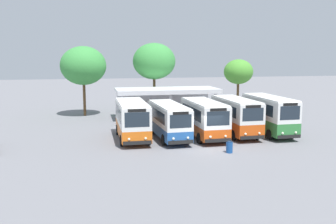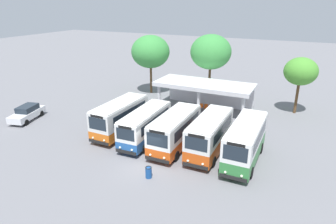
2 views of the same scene
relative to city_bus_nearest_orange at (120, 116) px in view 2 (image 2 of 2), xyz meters
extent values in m
plane|color=slate|center=(5.44, -4.42, -1.80)|extent=(180.00, 180.00, 0.00)
cylinder|color=black|center=(1.10, -2.17, -1.35)|extent=(0.22, 0.90, 0.90)
cylinder|color=black|center=(-1.11, -2.17, -1.35)|extent=(0.22, 0.90, 0.90)
cylinder|color=black|center=(1.11, 2.20, -1.35)|extent=(0.22, 0.90, 0.90)
cylinder|color=black|center=(-1.10, 2.20, -1.35)|extent=(0.22, 0.90, 0.90)
cube|color=orange|center=(0.00, 0.01, -0.92)|extent=(2.32, 7.05, 0.99)
cube|color=silver|center=(0.00, 0.01, 0.46)|extent=(2.32, 7.05, 1.76)
cube|color=silver|center=(0.00, 0.01, 1.40)|extent=(2.25, 6.84, 0.12)
cube|color=black|center=(0.00, -3.54, -1.28)|extent=(2.19, 0.10, 0.28)
cube|color=#1E2833|center=(0.00, -3.50, 0.51)|extent=(1.89, 0.05, 1.14)
cube|color=black|center=(0.00, -3.50, 1.22)|extent=(1.38, 0.05, 0.24)
cube|color=#1E2833|center=(1.14, 0.11, 0.51)|extent=(0.05, 5.64, 0.97)
cube|color=#1E2833|center=(-1.14, 0.12, 0.51)|extent=(0.05, 5.64, 0.97)
sphere|color=#EAEACC|center=(0.63, -3.53, -0.97)|extent=(0.20, 0.20, 0.20)
sphere|color=#EAEACC|center=(-0.64, -3.53, -0.97)|extent=(0.20, 0.20, 0.20)
cylinder|color=black|center=(4.21, -2.58, -1.35)|extent=(0.26, 0.91, 0.90)
cylinder|color=black|center=(2.21, -2.67, -1.35)|extent=(0.26, 0.91, 0.90)
cylinder|color=black|center=(4.01, 1.90, -1.35)|extent=(0.26, 0.91, 0.90)
cylinder|color=black|center=(2.01, 1.81, -1.35)|extent=(0.26, 0.91, 0.90)
cube|color=#23569E|center=(3.11, -0.38, -0.96)|extent=(2.43, 7.33, 0.92)
cube|color=white|center=(3.11, -0.38, 0.30)|extent=(2.43, 7.33, 1.59)
cube|color=white|center=(3.11, -0.38, 1.16)|extent=(2.35, 7.11, 0.12)
cube|color=black|center=(3.27, -4.03, -1.28)|extent=(2.00, 0.19, 0.28)
cube|color=#1E2833|center=(3.27, -3.99, 0.35)|extent=(1.73, 0.13, 1.04)
cube|color=black|center=(3.27, -3.99, 0.98)|extent=(1.26, 0.11, 0.24)
cube|color=#1E2833|center=(4.14, -0.24, 0.35)|extent=(0.30, 5.79, 0.88)
cube|color=#1E2833|center=(2.06, -0.33, 0.35)|extent=(0.30, 5.79, 0.88)
sphere|color=#EAEACC|center=(3.85, -4.00, -0.97)|extent=(0.20, 0.20, 0.20)
sphere|color=#EAEACC|center=(2.69, -4.05, -0.97)|extent=(0.20, 0.20, 0.20)
cylinder|color=black|center=(7.34, -2.65, -1.35)|extent=(0.23, 0.90, 0.90)
cylinder|color=black|center=(5.16, -2.69, -1.35)|extent=(0.23, 0.90, 0.90)
cylinder|color=black|center=(7.27, 1.72, -1.35)|extent=(0.23, 0.90, 0.90)
cylinder|color=black|center=(5.09, 1.69, -1.35)|extent=(0.23, 0.90, 0.90)
cube|color=#D14C14|center=(6.22, -0.48, -0.93)|extent=(2.39, 7.10, 0.97)
cube|color=silver|center=(6.22, -0.48, 0.41)|extent=(2.39, 7.10, 1.73)
cube|color=silver|center=(6.22, -0.48, 1.34)|extent=(2.32, 6.88, 0.12)
cube|color=black|center=(6.27, -4.04, -1.28)|extent=(2.16, 0.13, 0.28)
cube|color=#1E2833|center=(6.27, -4.00, 0.46)|extent=(1.87, 0.08, 1.12)
cube|color=black|center=(6.27, -4.00, 1.16)|extent=(1.37, 0.07, 0.24)
cube|color=#1E2833|center=(7.34, -0.36, 0.46)|extent=(0.13, 5.65, 0.95)
cube|color=#1E2833|center=(5.09, -0.40, 0.46)|extent=(0.13, 5.65, 0.95)
sphere|color=#EAEACC|center=(6.90, -4.02, -0.97)|extent=(0.20, 0.20, 0.20)
sphere|color=#EAEACC|center=(5.65, -4.04, -0.97)|extent=(0.20, 0.20, 0.20)
cylinder|color=black|center=(10.41, -2.22, -1.35)|extent=(0.23, 0.90, 0.90)
cylinder|color=black|center=(8.30, -2.25, -1.35)|extent=(0.23, 0.90, 0.90)
cylinder|color=black|center=(10.35, 2.13, -1.35)|extent=(0.23, 0.90, 0.90)
cylinder|color=black|center=(8.23, 2.10, -1.35)|extent=(0.23, 0.90, 0.90)
cube|color=#D14C14|center=(9.32, -0.06, -0.84)|extent=(2.32, 7.04, 1.15)
cube|color=silver|center=(9.32, -0.06, 0.55)|extent=(2.32, 7.04, 1.64)
cube|color=silver|center=(9.32, -0.06, 1.44)|extent=(2.25, 6.83, 0.12)
cube|color=black|center=(9.38, -3.60, -1.28)|extent=(2.11, 0.13, 0.28)
cube|color=#1E2833|center=(9.37, -3.55, 0.60)|extent=(1.82, 0.08, 1.07)
cube|color=black|center=(9.37, -3.55, 1.26)|extent=(1.33, 0.07, 0.24)
cube|color=#1E2833|center=(10.42, 0.06, 0.60)|extent=(0.12, 5.61, 0.90)
cube|color=#1E2833|center=(8.22, 0.02, 0.60)|extent=(0.12, 5.61, 0.90)
sphere|color=#EAEACC|center=(9.99, -3.58, -0.97)|extent=(0.20, 0.20, 0.20)
sphere|color=#EAEACC|center=(8.76, -3.60, -0.97)|extent=(0.20, 0.20, 0.20)
cylinder|color=black|center=(13.47, -2.53, -1.35)|extent=(0.22, 0.90, 0.90)
cylinder|color=black|center=(11.41, -2.55, -1.35)|extent=(0.22, 0.90, 0.90)
cylinder|color=black|center=(13.45, 1.93, -1.35)|extent=(0.22, 0.90, 0.90)
cylinder|color=black|center=(11.39, 1.92, -1.35)|extent=(0.22, 0.90, 0.90)
cube|color=#337F3D|center=(12.43, -0.31, -0.83)|extent=(2.20, 7.22, 1.18)
cube|color=white|center=(12.43, -0.31, 0.63)|extent=(2.20, 7.22, 1.75)
cube|color=white|center=(12.43, -0.31, 1.57)|extent=(2.14, 7.00, 0.12)
cube|color=black|center=(12.45, -3.94, -1.28)|extent=(2.06, 0.11, 0.28)
cube|color=#1E2833|center=(12.45, -3.89, 0.68)|extent=(1.77, 0.06, 1.14)
cube|color=black|center=(12.45, -3.89, 1.39)|extent=(1.30, 0.06, 0.24)
cube|color=#1E2833|center=(13.50, -0.20, 0.68)|extent=(0.07, 5.76, 0.96)
cube|color=#1E2833|center=(11.36, -0.21, 0.68)|extent=(0.07, 5.76, 0.96)
sphere|color=#EAEACC|center=(13.04, -3.93, -0.97)|extent=(0.20, 0.20, 0.20)
sphere|color=#EAEACC|center=(11.85, -3.93, -0.97)|extent=(0.20, 0.20, 0.20)
cylinder|color=black|center=(-10.29, -2.81, -1.48)|extent=(0.34, 0.66, 0.64)
cylinder|color=black|center=(-11.90, -3.22, -1.48)|extent=(0.34, 0.66, 0.64)
cylinder|color=black|center=(-10.99, -0.11, -1.48)|extent=(0.34, 0.66, 0.64)
cylinder|color=black|center=(-12.60, -0.53, -1.48)|extent=(0.34, 0.66, 0.64)
cube|color=silver|center=(-11.44, -1.67, -1.13)|extent=(2.83, 4.79, 0.70)
cube|color=#1E2833|center=(-11.50, -1.45, -0.48)|extent=(2.04, 2.64, 0.60)
cylinder|color=silver|center=(0.00, 8.30, -0.20)|extent=(0.36, 0.36, 3.20)
cylinder|color=silver|center=(5.15, 8.30, -0.20)|extent=(0.36, 0.36, 3.20)
cylinder|color=silver|center=(10.29, 8.30, -0.20)|extent=(0.36, 0.36, 3.20)
cube|color=silver|center=(5.15, 12.23, -0.20)|extent=(11.09, 0.20, 3.20)
cube|color=silver|center=(5.15, 10.17, 1.50)|extent=(11.59, 4.83, 0.20)
cube|color=silver|center=(5.15, 7.80, 1.26)|extent=(11.59, 0.10, 0.28)
cylinder|color=slate|center=(5.16, 9.55, -1.58)|extent=(0.03, 0.03, 0.44)
cylinder|color=slate|center=(4.81, 9.54, -1.58)|extent=(0.03, 0.03, 0.44)
cylinder|color=slate|center=(5.15, 9.90, -1.58)|extent=(0.03, 0.03, 0.44)
cylinder|color=slate|center=(4.80, 9.89, -1.58)|extent=(0.03, 0.03, 0.44)
cube|color=#D85919|center=(4.98, 9.72, -1.34)|extent=(0.46, 0.46, 0.04)
cube|color=#D85919|center=(4.97, 9.92, -1.14)|extent=(0.44, 0.06, 0.40)
cylinder|color=slate|center=(5.75, 9.60, -1.58)|extent=(0.03, 0.03, 0.44)
cylinder|color=slate|center=(5.40, 9.59, -1.58)|extent=(0.03, 0.03, 0.44)
cylinder|color=slate|center=(5.74, 9.95, -1.58)|extent=(0.03, 0.03, 0.44)
cylinder|color=slate|center=(5.39, 9.94, -1.58)|extent=(0.03, 0.03, 0.44)
cube|color=#D85919|center=(5.57, 9.77, -1.34)|extent=(0.46, 0.46, 0.04)
cube|color=#D85919|center=(5.56, 9.97, -1.14)|extent=(0.44, 0.06, 0.40)
cylinder|color=slate|center=(6.35, 9.66, -1.58)|extent=(0.03, 0.03, 0.44)
cylinder|color=slate|center=(5.99, 9.64, -1.58)|extent=(0.03, 0.03, 0.44)
cylinder|color=slate|center=(6.33, 10.01, -1.58)|extent=(0.03, 0.03, 0.44)
cylinder|color=slate|center=(5.98, 9.99, -1.58)|extent=(0.03, 0.03, 0.44)
cube|color=#D85919|center=(6.16, 9.82, -1.34)|extent=(0.46, 0.46, 0.04)
cube|color=#D85919|center=(6.15, 10.02, -1.14)|extent=(0.44, 0.06, 0.40)
cylinder|color=brown|center=(4.39, 14.35, 0.42)|extent=(0.32, 0.32, 4.44)
ellipsoid|color=green|center=(4.39, 14.35, 4.61)|extent=(5.25, 5.25, 4.46)
cylinder|color=brown|center=(15.30, 13.91, 0.02)|extent=(0.32, 0.32, 3.64)
ellipsoid|color=#4C9933|center=(15.30, 13.91, 3.24)|extent=(3.73, 3.73, 3.17)
cylinder|color=brown|center=(-4.12, 13.73, 0.17)|extent=(0.32, 0.32, 3.94)
ellipsoid|color=green|center=(-4.12, 13.73, 4.14)|extent=(5.32, 5.32, 4.52)
cylinder|color=#19478C|center=(6.51, -5.87, -1.37)|extent=(0.48, 0.48, 0.85)
torus|color=black|center=(6.51, -5.87, -0.93)|extent=(0.49, 0.49, 0.06)
camera|label=1|loc=(-3.37, -30.86, 5.31)|focal=39.50mm
camera|label=2|loc=(16.37, -22.74, 10.79)|focal=31.95mm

